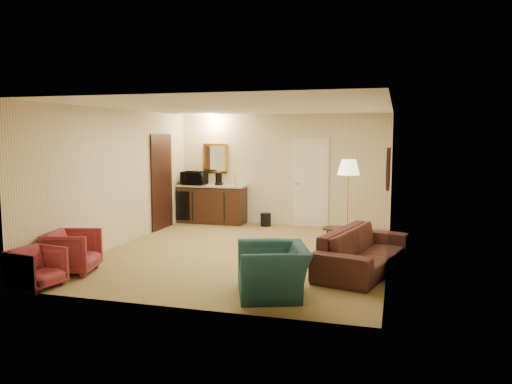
# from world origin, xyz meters

# --- Properties ---
(ground) EXTENTS (6.00, 6.00, 0.00)m
(ground) POSITION_xyz_m (0.00, 0.00, 0.00)
(ground) COLOR olive
(ground) RESTS_ON ground
(room_walls) EXTENTS (5.02, 6.01, 2.61)m
(room_walls) POSITION_xyz_m (-0.10, 0.77, 1.72)
(room_walls) COLOR beige
(room_walls) RESTS_ON ground
(wetbar_cabinet) EXTENTS (1.64, 0.58, 0.92)m
(wetbar_cabinet) POSITION_xyz_m (-1.65, 2.72, 0.46)
(wetbar_cabinet) COLOR #341B10
(wetbar_cabinet) RESTS_ON ground
(sofa) EXTENTS (1.20, 2.33, 0.87)m
(sofa) POSITION_xyz_m (2.15, -0.67, 0.44)
(sofa) COLOR black
(sofa) RESTS_ON ground
(teal_armchair) EXTENTS (0.97, 1.19, 0.89)m
(teal_armchair) POSITION_xyz_m (1.07, -2.20, 0.45)
(teal_armchair) COLOR #1E4C4B
(teal_armchair) RESTS_ON ground
(rose_chair_near) EXTENTS (0.81, 0.85, 0.73)m
(rose_chair_near) POSITION_xyz_m (-2.15, -2.00, 0.36)
(rose_chair_near) COLOR #95303E
(rose_chair_near) RESTS_ON ground
(rose_chair_far) EXTENTS (0.66, 0.69, 0.62)m
(rose_chair_far) POSITION_xyz_m (-2.15, -2.80, 0.31)
(rose_chair_far) COLOR #95303E
(rose_chair_far) RESTS_ON ground
(coffee_table) EXTENTS (0.87, 0.73, 0.43)m
(coffee_table) POSITION_xyz_m (1.69, 0.61, 0.21)
(coffee_table) COLOR black
(coffee_table) RESTS_ON ground
(floor_lamp) EXTENTS (0.48, 0.48, 1.65)m
(floor_lamp) POSITION_xyz_m (1.70, 1.40, 0.82)
(floor_lamp) COLOR gold
(floor_lamp) RESTS_ON ground
(waste_bin) EXTENTS (0.26, 0.26, 0.30)m
(waste_bin) POSITION_xyz_m (-0.30, 2.65, 0.15)
(waste_bin) COLOR black
(waste_bin) RESTS_ON ground
(microwave) EXTENTS (0.59, 0.35, 0.39)m
(microwave) POSITION_xyz_m (-2.08, 2.65, 1.12)
(microwave) COLOR black
(microwave) RESTS_ON wetbar_cabinet
(coffee_maker) EXTENTS (0.17, 0.17, 0.30)m
(coffee_maker) POSITION_xyz_m (-1.49, 2.75, 1.07)
(coffee_maker) COLOR black
(coffee_maker) RESTS_ON wetbar_cabinet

